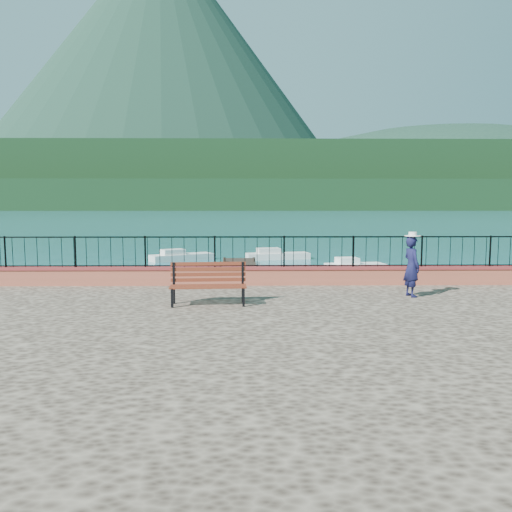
{
  "coord_description": "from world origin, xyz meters",
  "views": [
    {
      "loc": [
        -1.43,
        -12.04,
        3.76
      ],
      "look_at": [
        -1.22,
        2.0,
        2.3
      ],
      "focal_mm": 35.0,
      "sensor_mm": 36.0,
      "label": 1
    }
  ],
  "objects_px": {
    "person": "(412,267)",
    "boat_4": "(278,253)",
    "boat_2": "(355,264)",
    "boat_3": "(182,254)",
    "park_bench": "(208,293)",
    "boat_1": "(318,276)"
  },
  "relations": [
    {
      "from": "boat_2",
      "to": "boat_4",
      "type": "bearing_deg",
      "value": 113.61
    },
    {
      "from": "park_bench",
      "to": "boat_2",
      "type": "relative_size",
      "value": 0.6
    },
    {
      "from": "person",
      "to": "boat_3",
      "type": "distance_m",
      "value": 21.78
    },
    {
      "from": "person",
      "to": "boat_4",
      "type": "relative_size",
      "value": 0.39
    },
    {
      "from": "person",
      "to": "boat_4",
      "type": "height_order",
      "value": "person"
    },
    {
      "from": "person",
      "to": "boat_2",
      "type": "relative_size",
      "value": 0.51
    },
    {
      "from": "person",
      "to": "boat_3",
      "type": "relative_size",
      "value": 0.4
    },
    {
      "from": "park_bench",
      "to": "boat_2",
      "type": "bearing_deg",
      "value": 62.16
    },
    {
      "from": "boat_2",
      "to": "boat_3",
      "type": "relative_size",
      "value": 0.78
    },
    {
      "from": "boat_1",
      "to": "person",
      "type": "bearing_deg",
      "value": -57.17
    },
    {
      "from": "park_bench",
      "to": "boat_4",
      "type": "relative_size",
      "value": 0.45
    },
    {
      "from": "person",
      "to": "boat_2",
      "type": "height_order",
      "value": "person"
    },
    {
      "from": "park_bench",
      "to": "boat_1",
      "type": "relative_size",
      "value": 0.48
    },
    {
      "from": "boat_2",
      "to": "boat_4",
      "type": "distance_m",
      "value": 7.39
    },
    {
      "from": "boat_3",
      "to": "boat_4",
      "type": "height_order",
      "value": "same"
    },
    {
      "from": "boat_2",
      "to": "park_bench",
      "type": "bearing_deg",
      "value": -124.26
    },
    {
      "from": "boat_2",
      "to": "boat_3",
      "type": "distance_m",
      "value": 11.91
    },
    {
      "from": "park_bench",
      "to": "boat_1",
      "type": "bearing_deg",
      "value": 65.06
    },
    {
      "from": "person",
      "to": "boat_2",
      "type": "bearing_deg",
      "value": -19.06
    },
    {
      "from": "boat_3",
      "to": "person",
      "type": "bearing_deg",
      "value": -96.11
    },
    {
      "from": "person",
      "to": "boat_2",
      "type": "distance_m",
      "value": 14.38
    },
    {
      "from": "person",
      "to": "boat_3",
      "type": "bearing_deg",
      "value": 11.55
    }
  ]
}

